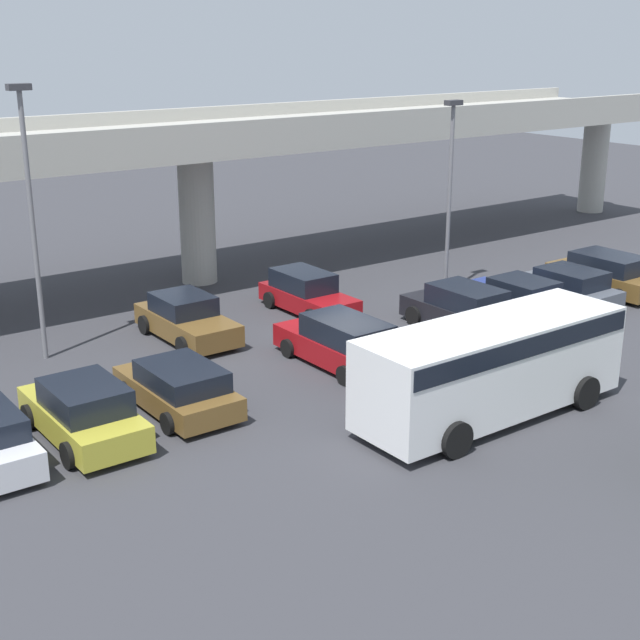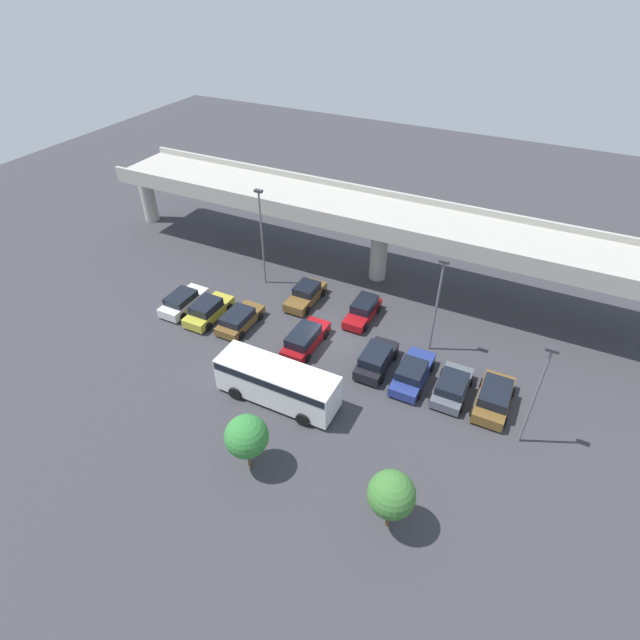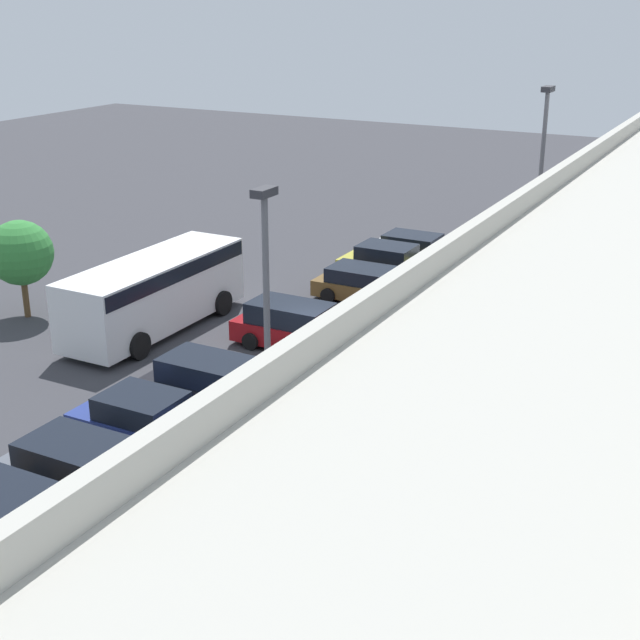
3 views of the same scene
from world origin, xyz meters
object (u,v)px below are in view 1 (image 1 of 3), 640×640
parked_car_2 (179,388)px  parked_car_9 (606,274)px  lamp_post_near_aisle (450,183)px  parked_car_6 (462,309)px  lamp_post_mid_lot (31,205)px  parked_car_3 (186,319)px  shuttle_bus (492,361)px  parked_car_8 (566,287)px  parked_car_5 (307,293)px  parked_car_4 (342,343)px  parked_car_7 (517,299)px  parked_car_1 (84,412)px

parked_car_2 → parked_car_9: parked_car_9 is taller
parked_car_9 → lamp_post_near_aisle: (-5.42, 3.77, 3.77)m
parked_car_6 → lamp_post_mid_lot: bearing=65.0°
parked_car_3 → lamp_post_mid_lot: (-4.67, 1.04, 4.36)m
parked_car_2 → shuttle_bus: bearing=-129.2°
parked_car_8 → parked_car_9: size_ratio=0.93×
parked_car_2 → parked_car_8: parked_car_8 is taller
shuttle_bus → lamp_post_mid_lot: (-8.32, 11.89, 3.44)m
parked_car_5 → lamp_post_mid_lot: lamp_post_mid_lot is taller
parked_car_4 → parked_car_7: parked_car_4 is taller
parked_car_1 → parked_car_3: parked_car_1 is taller
parked_car_3 → parked_car_6: bearing=58.9°
parked_car_4 → lamp_post_near_aisle: (8.50, 4.01, 3.77)m
parked_car_3 → parked_car_7: (11.11, -5.18, -0.01)m
parked_car_3 → parked_car_4: (2.74, -5.28, 0.06)m
shuttle_bus → parked_car_6: bearing=50.9°
parked_car_4 → parked_car_5: size_ratio=1.11×
parked_car_4 → shuttle_bus: size_ratio=0.59×
parked_car_2 → lamp_post_mid_lot: bearing=13.6°
parked_car_7 → shuttle_bus: size_ratio=0.59×
parked_car_9 → shuttle_bus: bearing=114.1°
parked_car_7 → parked_car_6: bearing=87.2°
parked_car_8 → shuttle_bus: (-10.27, -5.64, 0.94)m
parked_car_5 → shuttle_bus: (-1.57, -10.92, 0.91)m
parked_car_1 → parked_car_8: (19.93, 0.34, -0.05)m
parked_car_9 → parked_car_8: bearing=93.6°
lamp_post_mid_lot → shuttle_bus: bearing=-55.0°
parked_car_2 → parked_car_3: size_ratio=0.96×
parked_car_1 → parked_car_9: size_ratio=0.99×
parked_car_5 → parked_car_9: (11.43, -5.12, 0.04)m
parked_car_5 → parked_car_9: bearing=65.9°
parked_car_7 → parked_car_2: bearing=90.6°
parked_car_6 → parked_car_8: size_ratio=1.02×
parked_car_6 → shuttle_bus: bearing=140.9°
parked_car_3 → parked_car_7: 12.26m
parked_car_1 → lamp_post_mid_lot: 7.99m
parked_car_4 → lamp_post_near_aisle: 10.12m
lamp_post_near_aisle → parked_car_5: bearing=167.4°
parked_car_2 → parked_car_5: bearing=-57.0°
lamp_post_near_aisle → lamp_post_mid_lot: size_ratio=0.88×
parked_car_5 → parked_car_2: bearing=-57.0°
parked_car_1 → parked_car_6: (14.37, 0.51, 0.04)m
parked_car_3 → parked_car_9: size_ratio=0.99×
parked_car_9 → lamp_post_near_aisle: bearing=55.2°
parked_car_2 → lamp_post_mid_lot: lamp_post_mid_lot is taller
parked_car_8 → lamp_post_mid_lot: 20.10m
parked_car_2 → shuttle_bus: (6.77, -5.51, 0.96)m
parked_car_4 → parked_car_5: 5.90m
lamp_post_near_aisle → parked_car_7: bearing=-91.8°
parked_car_2 → parked_car_5: parked_car_5 is taller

